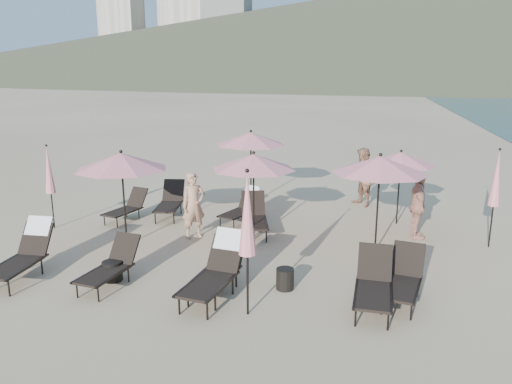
% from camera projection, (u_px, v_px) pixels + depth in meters
% --- Properties ---
extents(ground, '(800.00, 800.00, 0.00)m').
position_uv_depth(ground, '(278.00, 289.00, 10.04)').
color(ground, '#D6BA8C').
rests_on(ground, ground).
extents(volcanic_headland, '(690.00, 690.00, 55.00)m').
position_uv_depth(volcanic_headland, '(502.00, 27.00, 275.29)').
color(volcanic_headland, brown).
rests_on(volcanic_headland, ground).
extents(hotel_skyline, '(109.00, 82.00, 55.00)m').
position_uv_depth(hotel_skyline, '(199.00, 32.00, 280.89)').
color(hotel_skyline, beige).
rests_on(hotel_skyline, ground).
extents(lounger_0, '(0.75, 1.85, 1.13)m').
position_uv_depth(lounger_0, '(24.00, 252.00, 10.52)').
color(lounger_0, black).
rests_on(lounger_0, ground).
extents(lounger_1, '(0.82, 1.65, 0.91)m').
position_uv_depth(lounger_1, '(110.00, 265.00, 10.14)').
color(lounger_1, black).
rests_on(lounger_1, ground).
extents(lounger_2, '(0.94, 1.93, 1.16)m').
position_uv_depth(lounger_2, '(216.00, 269.00, 9.63)').
color(lounger_2, black).
rests_on(lounger_2, ground).
extents(lounger_3, '(0.84, 1.81, 1.01)m').
position_uv_depth(lounger_3, '(218.00, 268.00, 9.87)').
color(lounger_3, black).
rests_on(lounger_3, ground).
extents(lounger_4, '(0.93, 1.73, 0.94)m').
position_uv_depth(lounger_4, '(403.00, 278.00, 9.47)').
color(lounger_4, black).
rests_on(lounger_4, ground).
extents(lounger_5, '(0.71, 1.75, 0.99)m').
position_uv_depth(lounger_5, '(374.00, 284.00, 9.17)').
color(lounger_5, black).
rests_on(lounger_5, ground).
extents(lounger_6, '(0.92, 1.58, 0.85)m').
position_uv_depth(lounger_6, '(127.00, 207.00, 14.51)').
color(lounger_6, black).
rests_on(lounger_6, ground).
extents(lounger_7, '(0.93, 1.79, 0.98)m').
position_uv_depth(lounger_7, '(170.00, 201.00, 14.90)').
color(lounger_7, black).
rests_on(lounger_7, ground).
extents(lounger_8, '(1.02, 1.61, 0.94)m').
position_uv_depth(lounger_8, '(242.00, 206.00, 14.38)').
color(lounger_8, black).
rests_on(lounger_8, ground).
extents(lounger_9, '(1.10, 1.84, 0.99)m').
position_uv_depth(lounger_9, '(254.00, 216.00, 13.37)').
color(lounger_9, black).
rests_on(lounger_9, ground).
extents(umbrella_open_0, '(2.25, 2.25, 2.42)m').
position_uv_depth(umbrella_open_0, '(121.00, 161.00, 12.01)').
color(umbrella_open_0, black).
rests_on(umbrella_open_0, ground).
extents(umbrella_open_1, '(2.15, 2.15, 2.32)m').
position_uv_depth(umbrella_open_1, '(254.00, 162.00, 12.46)').
color(umbrella_open_1, black).
rests_on(umbrella_open_1, ground).
extents(umbrella_open_2, '(2.25, 2.25, 2.42)m').
position_uv_depth(umbrella_open_2, '(380.00, 165.00, 11.59)').
color(umbrella_open_2, black).
rests_on(umbrella_open_2, ground).
extents(umbrella_open_3, '(2.25, 2.25, 2.42)m').
position_uv_depth(umbrella_open_3, '(251.00, 139.00, 15.86)').
color(umbrella_open_3, black).
rests_on(umbrella_open_3, ground).
extents(umbrella_open_4, '(1.99, 1.99, 2.14)m').
position_uv_depth(umbrella_open_4, '(401.00, 159.00, 13.81)').
color(umbrella_open_4, black).
rests_on(umbrella_open_4, ground).
extents(umbrella_closed_0, '(0.31, 0.31, 2.68)m').
position_uv_depth(umbrella_closed_0, '(247.00, 215.00, 8.57)').
color(umbrella_closed_0, black).
rests_on(umbrella_closed_0, ground).
extents(umbrella_closed_1, '(0.29, 0.29, 2.48)m').
position_uv_depth(umbrella_closed_1, '(496.00, 179.00, 12.00)').
color(umbrella_closed_1, black).
rests_on(umbrella_closed_1, ground).
extents(umbrella_closed_2, '(0.27, 0.27, 2.35)m').
position_uv_depth(umbrella_closed_2, '(49.00, 170.00, 13.49)').
color(umbrella_closed_2, black).
rests_on(umbrella_closed_2, ground).
extents(side_table_0, '(0.42, 0.42, 0.41)m').
position_uv_depth(side_table_0, '(112.00, 271.00, 10.41)').
color(side_table_0, black).
rests_on(side_table_0, ground).
extents(side_table_1, '(0.36, 0.36, 0.43)m').
position_uv_depth(side_table_1, '(285.00, 279.00, 9.99)').
color(side_table_1, black).
rests_on(side_table_1, ground).
extents(beachgoer_a, '(0.75, 0.73, 1.74)m').
position_uv_depth(beachgoer_a, '(194.00, 205.00, 12.90)').
color(beachgoer_a, tan).
rests_on(beachgoer_a, ground).
extents(beachgoer_b, '(1.12, 1.15, 1.87)m').
position_uv_depth(beachgoer_b, '(363.00, 177.00, 15.90)').
color(beachgoer_b, '#9F6E52').
rests_on(beachgoer_b, ground).
extents(beachgoer_c, '(0.56, 1.07, 1.74)m').
position_uv_depth(beachgoer_c, '(418.00, 206.00, 12.83)').
color(beachgoer_c, tan).
rests_on(beachgoer_c, ground).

